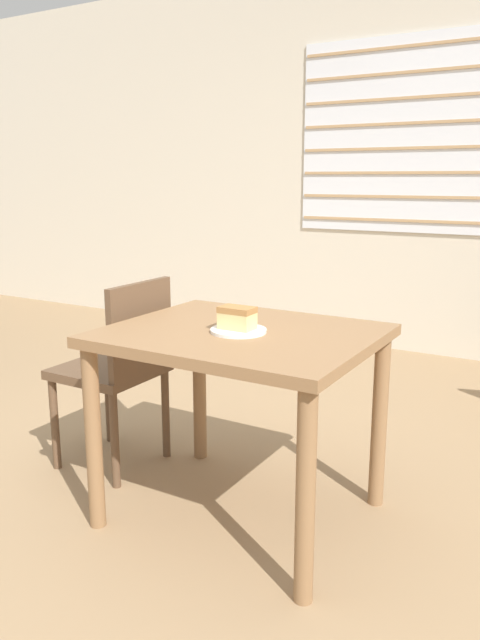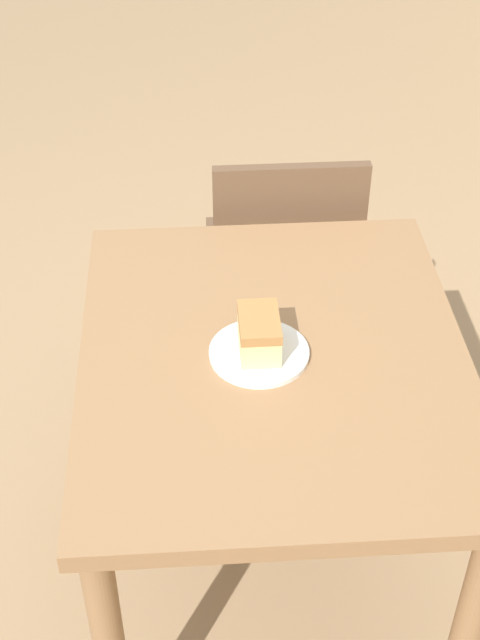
# 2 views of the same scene
# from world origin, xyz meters

# --- Properties ---
(ground_plane) EXTENTS (14.00, 14.00, 0.00)m
(ground_plane) POSITION_xyz_m (0.00, 0.00, 0.00)
(ground_plane) COLOR #997A56
(wall_back) EXTENTS (10.00, 0.10, 2.80)m
(wall_back) POSITION_xyz_m (0.00, 3.03, 1.40)
(wall_back) COLOR beige
(wall_back) RESTS_ON ground_plane
(dining_table_near) EXTENTS (0.94, 0.78, 0.73)m
(dining_table_near) POSITION_xyz_m (0.10, 0.35, 0.62)
(dining_table_near) COLOR olive
(dining_table_near) RESTS_ON ground_plane
(chair_near_window) EXTENTS (0.41, 0.41, 0.85)m
(chair_near_window) POSITION_xyz_m (-0.57, 0.45, 0.47)
(chair_near_window) COLOR brown
(chair_near_window) RESTS_ON ground_plane
(plate) EXTENTS (0.20, 0.20, 0.01)m
(plate) POSITION_xyz_m (0.11, 0.32, 0.74)
(plate) COLOR white
(plate) RESTS_ON dining_table_near
(cake_slice) EXTENTS (0.12, 0.08, 0.08)m
(cake_slice) POSITION_xyz_m (0.10, 0.32, 0.78)
(cake_slice) COLOR #E0C67F
(cake_slice) RESTS_ON plate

